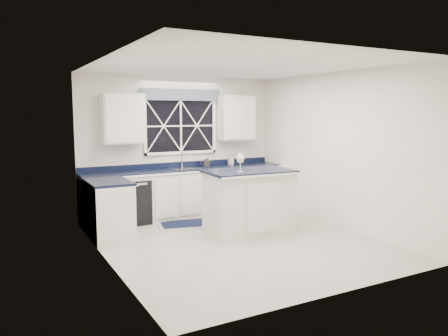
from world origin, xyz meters
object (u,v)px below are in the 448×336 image
island (249,202)px  soap_bottle (231,159)px  faucet (182,159)px  wine_glass (240,159)px  kettle (207,162)px  dishwasher (131,201)px

island → soap_bottle: size_ratio=7.12×
faucet → wine_glass: bearing=-84.0°
kettle → island: bearing=-80.9°
wine_glass → island: bearing=25.4°
kettle → soap_bottle: soap_bottle is taller
faucet → island: bearing=-76.4°
faucet → island: (0.43, -1.79, -0.56)m
kettle → faucet: bearing=-178.5°
island → wine_glass: wine_glass is taller
faucet → dishwasher: bearing=-170.0°
faucet → kettle: faucet is taller
faucet → island: size_ratio=0.21×
dishwasher → wine_glass: bearing=-52.8°
island → soap_bottle: bearing=72.5°
faucet → soap_bottle: 1.08m
island → wine_glass: bearing=-152.1°
dishwasher → soap_bottle: soap_bottle is taller
faucet → wine_glass: size_ratio=1.02×
island → wine_glass: (-0.24, -0.11, 0.73)m
kettle → wine_glass: size_ratio=0.81×
island → kettle: size_ratio=6.06×
kettle → wine_glass: bearing=-88.1°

